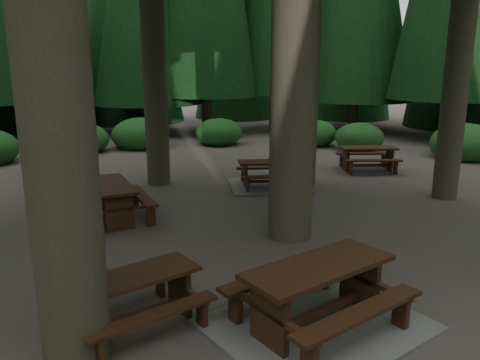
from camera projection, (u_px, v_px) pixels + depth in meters
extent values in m
plane|color=#4E4740|center=(252.00, 243.00, 8.84)|extent=(80.00, 80.00, 0.00)
cube|color=gray|center=(317.00, 325.00, 5.98)|extent=(3.20, 2.98, 0.05)
cube|color=#361810|center=(319.00, 267.00, 5.79)|extent=(2.15, 1.53, 0.07)
cube|color=#361810|center=(283.00, 273.00, 6.39)|extent=(1.94, 1.08, 0.06)
cube|color=#361810|center=(360.00, 313.00, 5.35)|extent=(1.94, 1.08, 0.06)
cube|color=#361810|center=(269.00, 318.00, 5.43)|extent=(0.33, 0.60, 0.80)
cube|color=#361810|center=(269.00, 313.00, 5.42)|extent=(0.74, 1.51, 0.07)
cube|color=#361810|center=(360.00, 281.00, 6.36)|extent=(0.33, 0.60, 0.80)
cube|color=#361810|center=(360.00, 277.00, 6.34)|extent=(0.74, 1.51, 0.07)
cube|color=#361810|center=(317.00, 313.00, 5.94)|extent=(1.56, 0.77, 0.09)
cube|color=#361810|center=(112.00, 185.00, 9.96)|extent=(1.13, 1.99, 0.06)
cube|color=#361810|center=(82.00, 202.00, 9.78)|extent=(0.68, 1.89, 0.05)
cube|color=#361810|center=(141.00, 195.00, 10.29)|extent=(0.68, 1.89, 0.05)
cube|color=#361810|center=(120.00, 213.00, 9.40)|extent=(0.58, 0.21, 0.75)
cube|color=#361810|center=(120.00, 210.00, 9.38)|extent=(1.49, 0.42, 0.06)
cube|color=#361810|center=(107.00, 195.00, 10.72)|extent=(0.58, 0.21, 0.75)
cube|color=#361810|center=(107.00, 192.00, 10.70)|extent=(1.49, 0.42, 0.06)
cube|color=#361810|center=(113.00, 211.00, 10.10)|extent=(0.43, 1.54, 0.08)
cube|color=gray|center=(269.00, 186.00, 12.88)|extent=(2.29, 1.95, 0.05)
cube|color=#361810|center=(269.00, 162.00, 12.72)|extent=(1.72, 0.80, 0.06)
cube|color=#361810|center=(266.00, 168.00, 13.32)|extent=(1.68, 0.39, 0.05)
cube|color=#361810|center=(273.00, 177.00, 12.25)|extent=(1.68, 0.39, 0.05)
cube|color=#361810|center=(245.00, 176.00, 12.73)|extent=(0.12, 0.51, 0.67)
cube|color=#361810|center=(245.00, 174.00, 12.71)|extent=(0.20, 1.35, 0.06)
cube|color=#361810|center=(293.00, 174.00, 12.88)|extent=(0.12, 0.51, 0.67)
cube|color=#361810|center=(293.00, 172.00, 12.87)|extent=(0.20, 1.35, 0.06)
cube|color=#361810|center=(269.00, 181.00, 12.85)|extent=(1.39, 0.20, 0.07)
cube|color=#361810|center=(368.00, 148.00, 14.73)|extent=(1.83, 0.97, 0.06)
cube|color=#361810|center=(363.00, 154.00, 15.36)|extent=(1.75, 0.54, 0.05)
cube|color=#361810|center=(374.00, 161.00, 14.24)|extent=(1.75, 0.54, 0.05)
cube|color=#361810|center=(346.00, 160.00, 14.79)|extent=(0.17, 0.54, 0.69)
cube|color=#361810|center=(346.00, 158.00, 14.78)|extent=(0.32, 1.39, 0.06)
cube|color=#361810|center=(389.00, 159.00, 14.84)|extent=(0.17, 0.54, 0.69)
cube|color=#361810|center=(389.00, 158.00, 14.83)|extent=(0.32, 1.39, 0.06)
cube|color=#361810|center=(367.00, 165.00, 14.86)|extent=(1.44, 0.33, 0.08)
cube|color=#361810|center=(132.00, 277.00, 5.83)|extent=(1.78, 1.30, 0.06)
cube|color=#361810|center=(115.00, 281.00, 6.32)|extent=(1.60, 0.92, 0.05)
cube|color=#361810|center=(154.00, 315.00, 5.47)|extent=(1.60, 0.92, 0.05)
cube|color=#361810|center=(81.00, 320.00, 5.52)|extent=(0.28, 0.49, 0.67)
cube|color=#361810|center=(81.00, 316.00, 5.51)|extent=(0.64, 1.24, 0.06)
cube|color=#361810|center=(179.00, 288.00, 6.31)|extent=(0.28, 0.49, 0.67)
cube|color=#361810|center=(179.00, 285.00, 6.29)|extent=(0.64, 1.24, 0.06)
cube|color=#361810|center=(134.00, 315.00, 5.95)|extent=(1.29, 0.66, 0.07)
ellipsoid|color=#1F501B|center=(465.00, 147.00, 16.81)|extent=(2.42, 2.42, 1.49)
ellipsoid|color=#1F501B|center=(359.00, 140.00, 18.31)|extent=(1.90, 1.90, 1.17)
ellipsoid|color=#1F501B|center=(314.00, 136.00, 19.45)|extent=(1.84, 1.84, 1.13)
ellipsoid|color=#1F501B|center=(219.00, 135.00, 19.68)|extent=(1.95, 1.95, 1.20)
ellipsoid|color=#1F501B|center=(141.00, 138.00, 18.97)|extent=(2.31, 2.31, 1.42)
ellipsoid|color=#1F501B|center=(84.00, 142.00, 17.92)|extent=(1.93, 1.93, 1.19)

